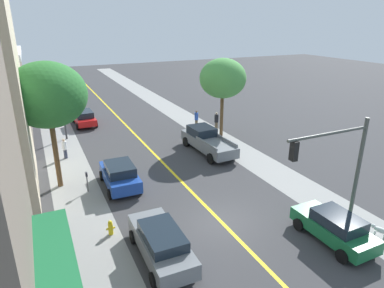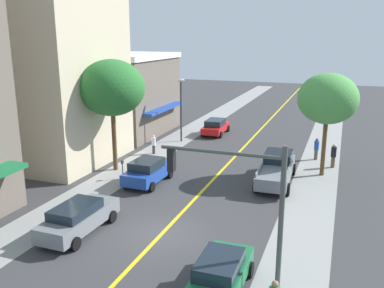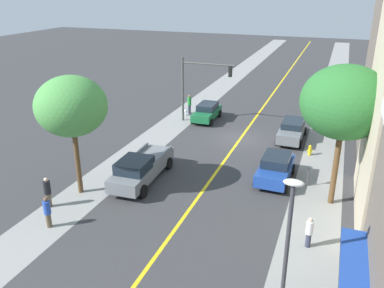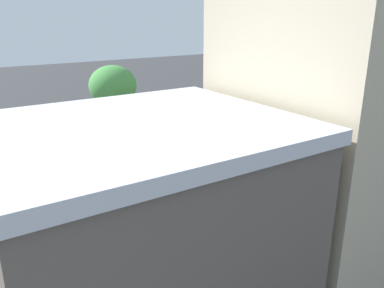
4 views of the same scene
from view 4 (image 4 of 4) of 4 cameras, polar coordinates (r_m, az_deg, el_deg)
name	(u,v)px [view 4 (image 4 of 4)]	position (r m, az deg, el deg)	size (l,w,h in m)	color
ground_plane	(270,143)	(36.63, 11.21, 0.18)	(140.00, 140.00, 0.00)	#38383A
sidewalk_left	(329,165)	(32.58, 19.15, -2.83)	(2.88, 126.00, 0.01)	gray
sidewalk_right	(226,126)	(41.31, 4.95, 2.57)	(2.88, 126.00, 0.01)	gray
road_centerline_stripe	(270,143)	(36.63, 11.21, 0.18)	(0.20, 126.00, 0.00)	yellow
tan_rowhouse	(335,103)	(20.04, 19.99, 5.54)	(9.12, 9.50, 14.29)	beige
brick_apartment_block	(143,224)	(14.88, -7.02, -11.33)	(9.78, 10.41, 7.78)	#665B51
street_tree_left_near	(263,104)	(24.50, 10.14, 5.63)	(4.62, 4.62, 7.93)	brown
street_tree_right_corner	(113,86)	(34.48, -11.35, 8.24)	(4.02, 4.02, 7.09)	brown
fire_hydrant	(307,160)	(31.93, 16.25, -2.23)	(0.44, 0.24, 0.79)	yellow
parking_meter	(261,169)	(28.09, 9.89, -3.54)	(0.12, 0.18, 1.32)	#4C4C51
traffic_light_mast	(262,90)	(40.81, 10.01, 7.73)	(4.83, 0.32, 5.77)	#474C47
street_lamp	(109,165)	(21.44, -11.95, -2.91)	(0.70, 0.36, 5.72)	#38383D
red_sedan_left_curb	(32,214)	(23.63, -22.10, -9.35)	(2.08, 4.41, 1.50)	red
grey_sedan_left_curb	(315,143)	(34.83, 17.27, 0.15)	(2.03, 4.81, 1.56)	slate
blue_sedan_left_curb	(244,160)	(29.60, 7.53, -2.32)	(2.15, 4.26, 1.64)	#1E429E
green_sedan_right_curb	(269,119)	(41.68, 11.07, 3.56)	(1.96, 4.18, 1.53)	#196638
grey_pickup_truck	(156,139)	(34.09, -5.16, 0.73)	(2.38, 6.17, 1.85)	slate
pedestrian_green_shirt	(264,111)	(44.13, 10.39, 4.64)	(0.37, 0.37, 1.81)	#33384C
pedestrian_blue_shirt	(76,145)	(33.75, -16.34, -0.18)	(0.36, 0.36, 1.72)	brown
pedestrian_white_shirt	(190,194)	(24.01, -0.36, -7.27)	(0.34, 0.34, 1.60)	#33384C
pedestrian_black_shirt	(91,137)	(35.41, -14.40, 0.93)	(0.39, 0.39, 1.81)	brown
small_dog	(259,117)	(43.89, 9.59, 3.83)	(0.47, 0.77, 0.58)	silver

